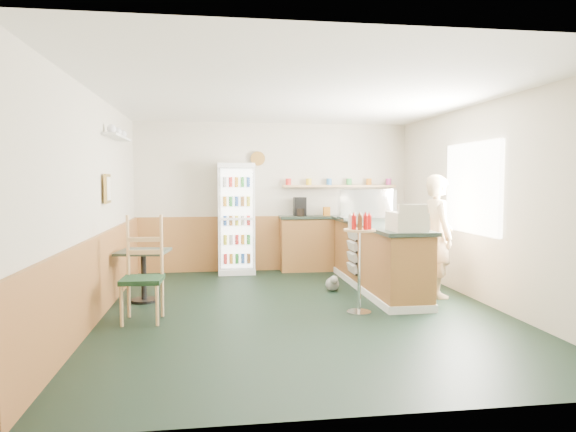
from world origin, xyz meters
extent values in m
plane|color=black|center=(0.00, 0.00, 0.00)|extent=(6.00, 6.00, 0.00)
cube|color=beige|center=(0.00, 3.01, 1.35)|extent=(5.00, 0.02, 2.70)
cube|color=beige|center=(-2.51, 0.00, 1.35)|extent=(0.02, 6.00, 2.70)
cube|color=beige|center=(2.51, 0.00, 1.35)|extent=(0.02, 6.00, 2.70)
cube|color=white|center=(0.00, 0.00, 2.71)|extent=(5.00, 6.00, 0.02)
cube|color=olive|center=(0.00, 2.97, 0.50)|extent=(4.98, 0.05, 1.00)
cube|color=olive|center=(-2.47, 0.00, 0.50)|extent=(0.05, 5.98, 1.00)
cube|color=white|center=(2.46, 0.30, 1.55)|extent=(0.06, 1.45, 1.25)
cube|color=tan|center=(-2.45, 0.50, 1.55)|extent=(0.03, 0.32, 0.38)
cube|color=silver|center=(-2.40, 1.00, 2.25)|extent=(0.18, 1.20, 0.03)
cylinder|color=olive|center=(-0.30, 2.94, 2.05)|extent=(0.26, 0.04, 0.26)
cube|color=olive|center=(1.35, 1.07, 0.47)|extent=(0.60, 2.95, 0.95)
cube|color=silver|center=(1.35, 1.07, 0.05)|extent=(0.64, 2.97, 0.10)
cube|color=#25332A|center=(1.35, 1.08, 0.98)|extent=(0.68, 3.01, 0.05)
cube|color=olive|center=(1.20, 2.80, 0.47)|extent=(2.20, 0.38, 0.95)
cube|color=#25332A|center=(1.20, 2.80, 0.98)|extent=(2.24, 0.42, 0.05)
cube|color=tan|center=(1.20, 2.88, 1.55)|extent=(2.10, 0.22, 0.04)
cube|color=black|center=(0.45, 2.80, 1.18)|extent=(0.22, 0.18, 0.34)
cylinder|color=#B2664C|center=(0.25, 2.88, 1.63)|extent=(0.10, 0.10, 0.12)
cylinder|color=#B2664C|center=(0.63, 2.88, 1.63)|extent=(0.10, 0.10, 0.12)
cylinder|color=#B2664C|center=(1.01, 2.88, 1.63)|extent=(0.10, 0.10, 0.12)
cylinder|color=#B2664C|center=(1.39, 2.88, 1.63)|extent=(0.10, 0.10, 0.12)
cylinder|color=#B2664C|center=(1.77, 2.88, 1.63)|extent=(0.10, 0.10, 0.12)
cylinder|color=#B2664C|center=(2.15, 2.88, 1.63)|extent=(0.10, 0.10, 0.12)
cube|color=white|center=(-0.71, 2.78, 0.98)|extent=(0.65, 0.46, 1.96)
cube|color=white|center=(-0.71, 2.55, 0.99)|extent=(0.54, 0.02, 1.73)
cube|color=silver|center=(-0.71, 2.48, 0.99)|extent=(0.58, 0.02, 1.79)
cube|color=silver|center=(1.35, 1.63, 1.04)|extent=(0.87, 0.46, 0.06)
cube|color=silver|center=(1.35, 1.63, 1.29)|extent=(0.85, 0.44, 0.44)
cube|color=beige|center=(1.35, -0.13, 1.13)|extent=(0.43, 0.45, 0.24)
imported|color=tan|center=(2.05, 0.48, 0.87)|extent=(0.42, 0.58, 1.74)
cylinder|color=silver|center=(0.69, -0.26, 0.01)|extent=(0.31, 0.31, 0.02)
cylinder|color=silver|center=(0.69, -0.26, 0.53)|extent=(0.04, 0.04, 1.03)
cylinder|color=tan|center=(0.69, -0.26, 1.04)|extent=(0.39, 0.39, 0.03)
cylinder|color=red|center=(0.81, -0.26, 1.14)|extent=(0.05, 0.05, 0.18)
cylinder|color=red|center=(0.79, -0.19, 1.14)|extent=(0.05, 0.05, 0.18)
cylinder|color=red|center=(0.72, -0.15, 1.14)|extent=(0.05, 0.05, 0.18)
cylinder|color=red|center=(0.65, -0.15, 1.14)|extent=(0.05, 0.05, 0.18)
cylinder|color=red|center=(0.59, -0.20, 1.14)|extent=(0.05, 0.05, 0.18)
cylinder|color=red|center=(0.57, -0.27, 1.14)|extent=(0.05, 0.05, 0.18)
cylinder|color=red|center=(0.60, -0.34, 1.14)|extent=(0.05, 0.05, 0.18)
cylinder|color=red|center=(0.66, -0.38, 1.14)|extent=(0.05, 0.05, 0.18)
cylinder|color=red|center=(0.73, -0.38, 1.14)|extent=(0.05, 0.05, 0.18)
cylinder|color=red|center=(0.79, -0.33, 1.14)|extent=(0.05, 0.05, 0.18)
cube|color=black|center=(1.01, 1.15, 0.25)|extent=(0.05, 0.42, 0.03)
cube|color=beige|center=(0.99, 1.15, 0.32)|extent=(0.09, 0.38, 0.14)
cube|color=black|center=(1.01, 1.15, 0.42)|extent=(0.05, 0.42, 0.03)
cube|color=beige|center=(0.99, 1.15, 0.49)|extent=(0.09, 0.38, 0.14)
cube|color=black|center=(1.01, 1.15, 0.59)|extent=(0.05, 0.42, 0.03)
cube|color=beige|center=(0.99, 1.15, 0.66)|extent=(0.09, 0.38, 0.14)
cube|color=black|center=(1.01, 1.15, 0.76)|extent=(0.05, 0.42, 0.03)
cube|color=beige|center=(0.99, 1.15, 0.83)|extent=(0.09, 0.38, 0.14)
cylinder|color=black|center=(-2.05, 0.74, 0.02)|extent=(0.37, 0.37, 0.04)
cylinder|color=black|center=(-2.05, 0.74, 0.35)|extent=(0.07, 0.07, 0.64)
cube|color=#25332A|center=(-2.05, 0.74, 0.69)|extent=(0.73, 0.73, 0.04)
cube|color=black|center=(-1.93, -0.28, 0.50)|extent=(0.48, 0.48, 0.06)
cylinder|color=tan|center=(-2.13, -0.47, 0.24)|extent=(0.04, 0.04, 0.48)
cylinder|color=tan|center=(-1.73, -0.47, 0.24)|extent=(0.04, 0.04, 0.48)
cylinder|color=tan|center=(-2.13, -0.08, 0.24)|extent=(0.04, 0.04, 0.48)
cylinder|color=tan|center=(-1.73, -0.08, 0.24)|extent=(0.04, 0.04, 0.48)
cube|color=tan|center=(-1.93, -0.07, 0.87)|extent=(0.42, 0.06, 0.75)
sphere|color=gray|center=(0.66, 1.05, 0.10)|extent=(0.20, 0.20, 0.20)
sphere|color=gray|center=(0.66, 0.94, 0.19)|extent=(0.12, 0.12, 0.12)
camera|label=1|loc=(-1.08, -6.38, 1.66)|focal=32.00mm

